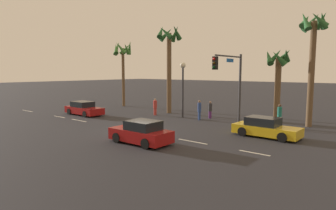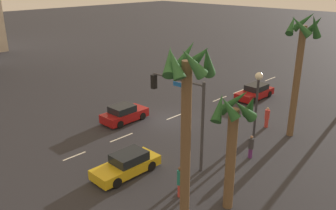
# 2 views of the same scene
# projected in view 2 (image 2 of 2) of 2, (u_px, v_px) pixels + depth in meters

# --- Properties ---
(ground_plane) EXTENTS (220.00, 220.00, 0.00)m
(ground_plane) POSITION_uv_depth(u_px,v_px,m) (167.00, 120.00, 30.84)
(ground_plane) COLOR #28282D
(lane_stripe_0) EXTENTS (2.45, 0.14, 0.01)m
(lane_stripe_0) POSITION_uv_depth(u_px,v_px,m) (270.00, 79.00, 42.97)
(lane_stripe_0) COLOR silver
(lane_stripe_0) RESTS_ON ground_plane
(lane_stripe_1) EXTENTS (1.98, 0.14, 0.01)m
(lane_stripe_1) POSITION_uv_depth(u_px,v_px,m) (239.00, 91.00, 38.34)
(lane_stripe_1) COLOR silver
(lane_stripe_1) RESTS_ON ground_plane
(lane_stripe_2) EXTENTS (2.29, 0.14, 0.01)m
(lane_stripe_2) POSITION_uv_depth(u_px,v_px,m) (220.00, 99.00, 36.05)
(lane_stripe_2) COLOR silver
(lane_stripe_2) RESTS_ON ground_plane
(lane_stripe_3) EXTENTS (2.50, 0.14, 0.01)m
(lane_stripe_3) POSITION_uv_depth(u_px,v_px,m) (176.00, 116.00, 31.66)
(lane_stripe_3) COLOR silver
(lane_stripe_3) RESTS_ON ground_plane
(lane_stripe_4) EXTENTS (2.23, 0.14, 0.01)m
(lane_stripe_4) POSITION_uv_depth(u_px,v_px,m) (122.00, 137.00, 27.44)
(lane_stripe_4) COLOR silver
(lane_stripe_4) RESTS_ON ground_plane
(lane_stripe_5) EXTENTS (1.81, 0.14, 0.01)m
(lane_stripe_5) POSITION_uv_depth(u_px,v_px,m) (74.00, 156.00, 24.61)
(lane_stripe_5) COLOR silver
(lane_stripe_5) RESTS_ON ground_plane
(car_0) EXTENTS (4.49, 1.92, 1.36)m
(car_0) POSITION_uv_depth(u_px,v_px,m) (127.00, 164.00, 22.28)
(car_0) COLOR gold
(car_0) RESTS_ON ground_plane
(car_1) EXTENTS (4.09, 2.02, 1.46)m
(car_1) POSITION_uv_depth(u_px,v_px,m) (124.00, 114.00, 30.31)
(car_1) COLOR maroon
(car_1) RESTS_ON ground_plane
(car_2) EXTENTS (4.71, 2.01, 1.40)m
(car_2) POSITION_uv_depth(u_px,v_px,m) (255.00, 92.00, 36.09)
(car_2) COLOR maroon
(car_2) RESTS_ON ground_plane
(traffic_signal) EXTENTS (0.34, 4.59, 5.94)m
(traffic_signal) POSITION_uv_depth(u_px,v_px,m) (184.00, 106.00, 22.43)
(traffic_signal) COLOR #38383D
(traffic_signal) RESTS_ON ground_plane
(streetlamp) EXTENTS (0.56, 0.56, 5.39)m
(streetlamp) POSITION_uv_depth(u_px,v_px,m) (257.00, 93.00, 25.53)
(streetlamp) COLOR #2D2D33
(streetlamp) RESTS_ON ground_plane
(pedestrian_0) EXTENTS (0.56, 0.56, 1.73)m
(pedestrian_0) POSITION_uv_depth(u_px,v_px,m) (267.00, 117.00, 29.04)
(pedestrian_0) COLOR #BF3833
(pedestrian_0) RESTS_ON ground_plane
(pedestrian_1) EXTENTS (0.49, 0.49, 1.66)m
(pedestrian_1) POSITION_uv_depth(u_px,v_px,m) (251.00, 146.00, 24.14)
(pedestrian_1) COLOR #59266B
(pedestrian_1) RESTS_ON ground_plane
(pedestrian_2) EXTENTS (0.46, 0.46, 1.90)m
(pedestrian_2) POSITION_uv_depth(u_px,v_px,m) (180.00, 181.00, 19.79)
(pedestrian_2) COLOR #BF3833
(pedestrian_2) RESTS_ON ground_plane
(pedestrian_3) EXTENTS (0.40, 0.40, 1.84)m
(pedestrian_3) POSITION_uv_depth(u_px,v_px,m) (235.00, 137.00, 25.24)
(pedestrian_3) COLOR #2D478C
(pedestrian_3) RESTS_ON ground_plane
(palm_tree_0) EXTENTS (2.73, 2.56, 9.54)m
(palm_tree_0) POSITION_uv_depth(u_px,v_px,m) (301.00, 51.00, 25.59)
(palm_tree_0) COLOR brown
(palm_tree_0) RESTS_ON ground_plane
(palm_tree_2) EXTENTS (2.46, 2.63, 9.34)m
(palm_tree_2) POSITION_uv_depth(u_px,v_px,m) (187.00, 99.00, 15.40)
(palm_tree_2) COLOR brown
(palm_tree_2) RESTS_ON ground_plane
(palm_tree_3) EXTENTS (2.46, 2.61, 6.64)m
(palm_tree_3) POSITION_uv_depth(u_px,v_px,m) (233.00, 129.00, 17.70)
(palm_tree_3) COLOR brown
(palm_tree_3) RESTS_ON ground_plane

